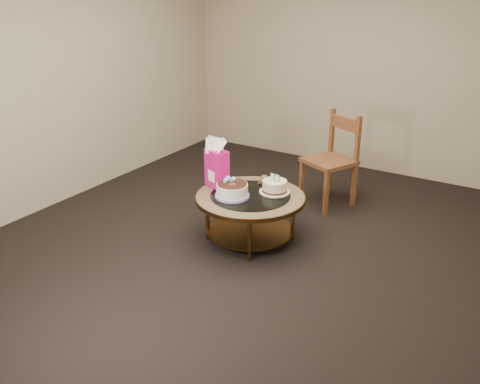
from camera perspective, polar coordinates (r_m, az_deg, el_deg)
The scene contains 8 objects.
ground at distance 5.11m, azimuth 1.07°, elevation -5.06°, with size 5.00×5.00×0.00m, color black.
room_walls at distance 4.60m, azimuth 1.21°, elevation 12.22°, with size 4.52×5.02×2.61m.
coffee_table at distance 4.94m, azimuth 1.10°, elevation -1.17°, with size 1.02×1.02×0.46m.
decorated_cake at distance 4.84m, azimuth -0.86°, elevation 0.12°, with size 0.31×0.31×0.18m.
cream_cake at distance 4.96m, azimuth 3.72°, elevation 0.58°, with size 0.29×0.29×0.18m.
gift_bag at distance 5.03m, azimuth -2.49°, elevation 3.08°, with size 0.27×0.23×0.47m.
pillar_candle at distance 5.18m, azimuth 2.59°, elevation 1.23°, with size 0.11×0.11×0.08m.
dining_chair at distance 5.78m, azimuth 9.80°, elevation 3.45°, with size 0.61×0.61×1.00m.
Camera 1 is at (2.31, -3.89, 2.37)m, focal length 40.00 mm.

